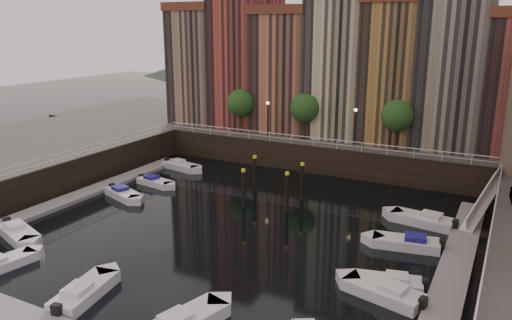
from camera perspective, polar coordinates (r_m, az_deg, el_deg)
The scene contains 21 objects.
ground at distance 39.99m, azimuth -2.04°, elevation -7.42°, with size 200.00×200.00×0.00m, color black.
quay_far at distance 62.41m, azimuth 9.88°, elevation 2.13°, with size 80.00×20.00×3.00m, color black.
dock_left at distance 48.90m, azimuth -19.41°, elevation -3.80°, with size 2.00×28.00×0.35m, color gray.
dock_right at distance 34.58m, azimuth 21.61°, elevation -12.02°, with size 2.00×28.00×0.35m, color gray.
mountains at distance 143.16m, azimuth 21.46°, elevation 11.20°, with size 145.00×100.00×18.00m.
far_terrace at distance 57.68m, azimuth 12.70°, elevation 10.45°, with size 48.70×10.30×17.50m.
promenade_trees at distance 54.65m, azimuth 6.22°, elevation 5.86°, with size 21.20×3.20×5.20m.
street_lamps at distance 53.73m, azimuth 6.13°, elevation 4.96°, with size 10.36×0.36×4.18m.
railings at distance 42.82m, azimuth 1.16°, elevation -0.50°, with size 36.08×34.04×0.52m.
gangway at distance 44.11m, azimuth 24.69°, elevation -4.01°, with size 2.78×8.32×3.73m.
mooring_pilings at distance 44.46m, azimuth 1.80°, elevation -2.79°, with size 5.31×4.77×3.78m.
boat_left_1 at distance 41.57m, azimuth -25.57°, elevation -7.52°, with size 4.93×3.10×1.11m.
boat_left_2 at distance 47.53m, azimuth -14.95°, elevation -3.76°, with size 4.67×3.00×1.05m.
boat_left_3 at distance 50.47m, azimuth -11.50°, elevation -2.46°, with size 4.29×2.09×0.96m.
boat_left_4 at distance 55.48m, azimuth -8.58°, elevation -0.67°, with size 4.78×2.37×1.07m.
boat_right_1 at distance 30.82m, azimuth 14.47°, elevation -14.44°, with size 5.07×2.85×1.13m.
boat_right_2 at distance 31.99m, azimuth 14.94°, elevation -13.39°, with size 4.49×2.51×1.01m.
boat_right_3 at distance 37.54m, azimuth 16.94°, elevation -9.05°, with size 5.00×2.56×1.12m.
boat_right_4 at distance 42.02m, azimuth 18.63°, elevation -6.52°, with size 5.25×2.52×1.18m.
boat_near_0 at distance 37.09m, azimuth -27.00°, elevation -10.51°, with size 2.21×4.36×0.98m.
boat_near_1 at distance 31.52m, azimuth -19.09°, elevation -14.11°, with size 2.60×5.08×1.14m.
Camera 1 is at (18.44, -31.98, 15.38)m, focal length 35.00 mm.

